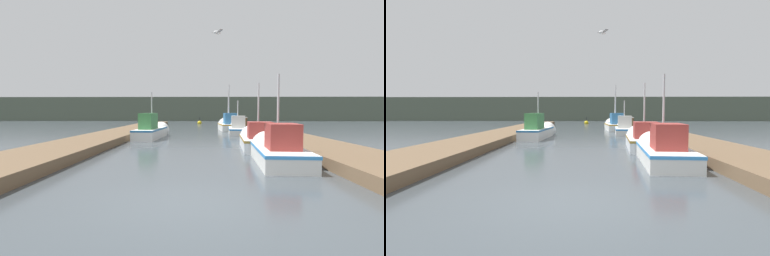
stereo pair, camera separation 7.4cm
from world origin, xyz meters
The scene contains 14 objects.
ground_plane centered at (0.00, 0.00, 0.00)m, with size 200.00×200.00×0.00m.
dock_left centered at (-5.71, 16.00, 0.19)m, with size 2.93×40.00×0.39m.
dock_right centered at (5.71, 16.00, 0.19)m, with size 2.93×40.00×0.39m.
distant_shore_ridge centered at (0.00, 58.05, 2.25)m, with size 120.00×16.00×4.50m.
fishing_boat_0 centered at (3.09, 5.44, 0.42)m, with size 1.93×5.40×3.67m.
fishing_boat_1 centered at (3.19, 9.61, 0.40)m, with size 2.05×5.10×3.78m.
fishing_boat_2 centered at (-3.10, 15.07, 0.54)m, with size 1.76×6.44×3.49m.
fishing_boat_3 centered at (3.38, 19.02, 0.42)m, with size 1.82×5.27×3.15m.
fishing_boat_4 centered at (3.08, 23.53, 0.51)m, with size 1.94×5.01×4.92m.
fishing_boat_5 centered at (3.50, 28.49, 0.52)m, with size 1.89×6.28×4.48m.
mooring_piling_0 centered at (4.45, 14.99, 0.54)m, with size 0.34×0.34×1.07m.
mooring_piling_1 centered at (4.25, 20.07, 0.67)m, with size 0.23×0.23×1.32m.
channel_buoy centered at (0.24, 36.96, 0.17)m, with size 0.61×0.61×1.11m.
seagull_lead centered at (0.82, 4.81, 4.64)m, with size 0.39×0.53×0.12m.
Camera 2 is at (0.26, -5.90, 1.88)m, focal length 28.00 mm.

